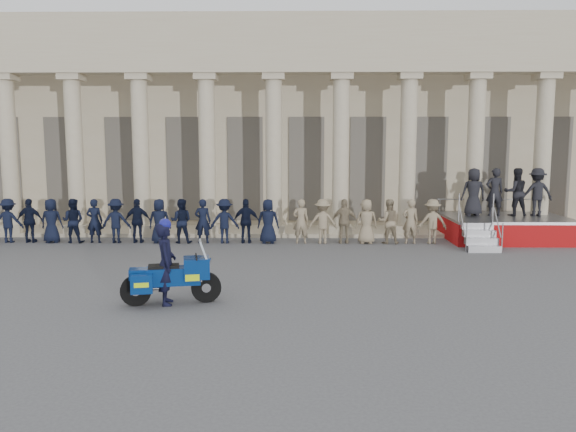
% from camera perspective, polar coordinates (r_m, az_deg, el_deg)
% --- Properties ---
extents(ground, '(90.00, 90.00, 0.00)m').
position_cam_1_polar(ground, '(14.59, -7.84, -7.17)').
color(ground, '#4D4D50').
rests_on(ground, ground).
extents(building, '(40.00, 12.50, 9.00)m').
position_cam_1_polar(building, '(28.79, -3.53, 9.14)').
color(building, tan).
rests_on(building, ground).
extents(officer_rank, '(18.91, 0.62, 1.63)m').
position_cam_1_polar(officer_rank, '(20.91, -10.31, -0.50)').
color(officer_rank, black).
rests_on(officer_rank, ground).
extents(reviewing_stand, '(4.43, 4.21, 2.72)m').
position_cam_1_polar(reviewing_stand, '(22.74, 21.48, 1.32)').
color(reviewing_stand, gray).
rests_on(reviewing_stand, ground).
extents(motorcycle, '(2.25, 1.10, 1.46)m').
position_cam_1_polar(motorcycle, '(13.14, -11.70, -6.06)').
color(motorcycle, black).
rests_on(motorcycle, ground).
extents(rider, '(0.58, 0.77, 1.98)m').
position_cam_1_polar(rider, '(13.06, -12.30, -4.60)').
color(rider, black).
rests_on(rider, ground).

